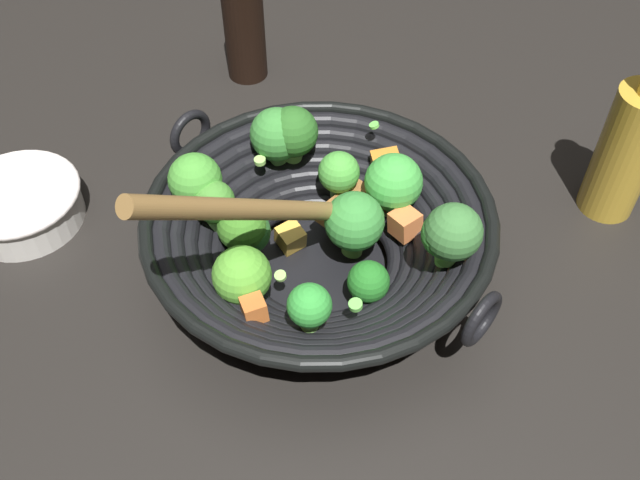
{
  "coord_description": "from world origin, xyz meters",
  "views": [
    {
      "loc": [
        -0.29,
        0.36,
        0.58
      ],
      "look_at": [
        0.01,
        -0.01,
        0.03
      ],
      "focal_mm": 40.07,
      "sensor_mm": 36.0,
      "label": 1
    }
  ],
  "objects_px": {
    "cooking_oil_bottle": "(628,148)",
    "prep_bowl": "(21,204)",
    "soy_sauce_bottle": "(244,20)",
    "wok": "(318,229)"
  },
  "relations": [
    {
      "from": "soy_sauce_bottle",
      "to": "cooking_oil_bottle",
      "type": "bearing_deg",
      "value": -172.03
    },
    {
      "from": "wok",
      "to": "cooking_oil_bottle",
      "type": "relative_size",
      "value": 1.82
    },
    {
      "from": "cooking_oil_bottle",
      "to": "prep_bowl",
      "type": "height_order",
      "value": "cooking_oil_bottle"
    },
    {
      "from": "wok",
      "to": "cooking_oil_bottle",
      "type": "height_order",
      "value": "wok"
    },
    {
      "from": "wok",
      "to": "soy_sauce_bottle",
      "type": "distance_m",
      "value": 0.36
    },
    {
      "from": "cooking_oil_bottle",
      "to": "prep_bowl",
      "type": "xyz_separation_m",
      "value": [
        0.49,
        0.42,
        -0.06
      ]
    },
    {
      "from": "wok",
      "to": "prep_bowl",
      "type": "height_order",
      "value": "wok"
    },
    {
      "from": "soy_sauce_bottle",
      "to": "prep_bowl",
      "type": "distance_m",
      "value": 0.36
    },
    {
      "from": "wok",
      "to": "prep_bowl",
      "type": "relative_size",
      "value": 2.78
    },
    {
      "from": "soy_sauce_bottle",
      "to": "cooking_oil_bottle",
      "type": "relative_size",
      "value": 0.97
    }
  ]
}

